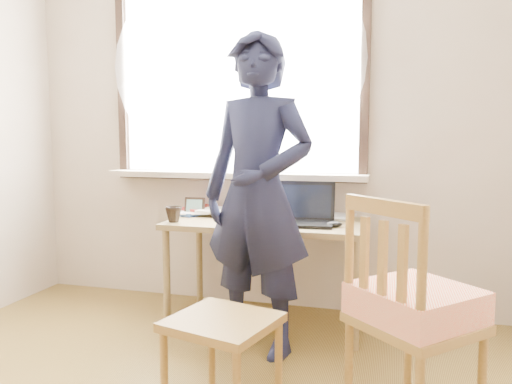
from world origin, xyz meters
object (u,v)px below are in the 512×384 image
(work_chair, at_px, (223,333))
(laptop, at_px, (304,214))
(person, at_px, (258,195))
(side_chair, at_px, (413,307))
(mug_white, at_px, (260,209))
(mug_dark, at_px, (174,214))
(desk, at_px, (268,232))

(work_chair, bearing_deg, laptop, 81.53)
(person, bearing_deg, side_chair, -21.76)
(laptop, distance_m, mug_white, 0.38)
(mug_dark, bearing_deg, work_chair, -54.27)
(work_chair, distance_m, side_chair, 0.80)
(desk, distance_m, mug_dark, 0.60)
(person, bearing_deg, desk, 108.62)
(laptop, bearing_deg, desk, 173.36)
(desk, distance_m, laptop, 0.27)
(mug_dark, bearing_deg, laptop, 12.01)
(mug_white, relative_size, work_chair, 0.27)
(desk, relative_size, mug_dark, 11.87)
(mug_dark, height_order, side_chair, side_chair)
(mug_white, distance_m, person, 0.59)
(work_chair, bearing_deg, mug_white, 98.00)
(desk, height_order, mug_white, mug_white)
(mug_dark, height_order, person, person)
(mug_white, bearing_deg, work_chair, -82.00)
(mug_white, bearing_deg, person, -75.74)
(desk, distance_m, person, 0.49)
(desk, xyz_separation_m, mug_white, (-0.10, 0.15, 0.12))
(mug_dark, relative_size, person, 0.06)
(desk, distance_m, mug_white, 0.22)
(mug_dark, xyz_separation_m, person, (0.60, -0.20, 0.16))
(mug_white, height_order, work_chair, mug_white)
(laptop, xyz_separation_m, mug_white, (-0.33, 0.18, -0.01))
(side_chair, bearing_deg, desk, 132.16)
(work_chair, height_order, person, person)
(laptop, bearing_deg, work_chair, -98.47)
(desk, bearing_deg, work_chair, -85.86)
(person, bearing_deg, mug_dark, 173.39)
(work_chair, relative_size, side_chair, 0.53)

